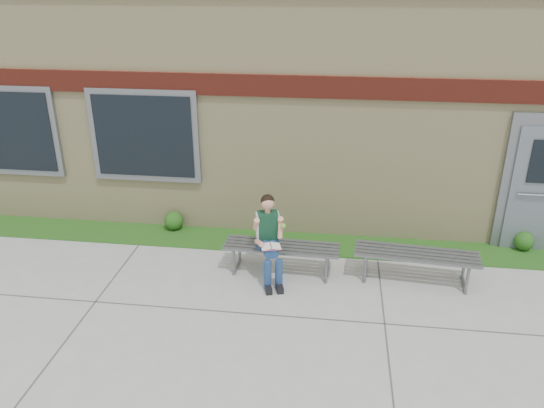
# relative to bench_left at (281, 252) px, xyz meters

# --- Properties ---
(ground) EXTENTS (80.00, 80.00, 0.00)m
(ground) POSITION_rel_bench_left_xyz_m (0.50, -1.66, -0.35)
(ground) COLOR #9E9E99
(ground) RESTS_ON ground
(grass_strip) EXTENTS (16.00, 0.80, 0.02)m
(grass_strip) POSITION_rel_bench_left_xyz_m (0.50, 0.94, -0.34)
(grass_strip) COLOR #1D5015
(grass_strip) RESTS_ON ground
(school_building) EXTENTS (16.20, 6.22, 4.20)m
(school_building) POSITION_rel_bench_left_xyz_m (0.50, 4.33, 1.75)
(school_building) COLOR beige
(school_building) RESTS_ON ground
(bench_left) EXTENTS (1.77, 0.55, 0.45)m
(bench_left) POSITION_rel_bench_left_xyz_m (0.00, 0.00, 0.00)
(bench_left) COLOR slate
(bench_left) RESTS_ON ground
(bench_right) EXTENTS (1.84, 0.66, 0.47)m
(bench_right) POSITION_rel_bench_left_xyz_m (2.00, 0.00, 0.01)
(bench_right) COLOR slate
(bench_right) RESTS_ON ground
(girl) EXTENTS (0.53, 0.80, 1.30)m
(girl) POSITION_rel_bench_left_xyz_m (-0.16, -0.19, 0.34)
(girl) COLOR navy
(girl) RESTS_ON ground
(shrub_mid) EXTENTS (0.33, 0.33, 0.33)m
(shrub_mid) POSITION_rel_bench_left_xyz_m (-2.07, 1.19, -0.16)
(shrub_mid) COLOR #1D5015
(shrub_mid) RESTS_ON grass_strip
(shrub_east) EXTENTS (0.32, 0.32, 0.32)m
(shrub_east) POSITION_rel_bench_left_xyz_m (3.91, 1.19, -0.17)
(shrub_east) COLOR #1D5015
(shrub_east) RESTS_ON grass_strip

